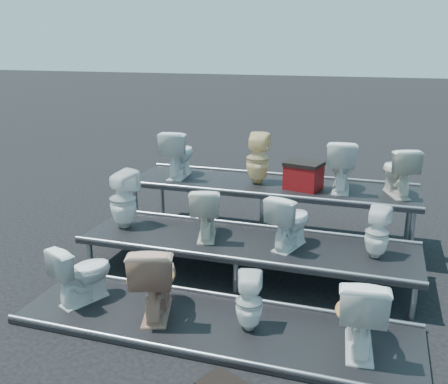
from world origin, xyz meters
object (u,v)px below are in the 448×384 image
(toilet_7, at_px, (377,233))
(toilet_4, at_px, (123,199))
(toilet_1, at_px, (155,278))
(toilet_10, at_px, (342,165))
(red_crate, at_px, (303,177))
(toilet_11, at_px, (398,171))
(toilet_6, at_px, (290,221))
(toilet_5, at_px, (206,212))
(toilet_2, at_px, (249,302))
(toilet_3, at_px, (361,311))
(toilet_0, at_px, (83,273))
(toilet_8, at_px, (179,153))
(toilet_9, at_px, (258,159))

(toilet_7, bearing_deg, toilet_4, 10.78)
(toilet_1, relative_size, toilet_7, 1.36)
(toilet_4, bearing_deg, toilet_10, -132.88)
(red_crate, bearing_deg, toilet_11, 18.24)
(toilet_6, height_order, toilet_10, toilet_10)
(toilet_4, bearing_deg, toilet_5, -158.38)
(toilet_2, xyz_separation_m, toilet_7, (1.17, 1.30, 0.40))
(toilet_3, relative_size, toilet_6, 1.17)
(toilet_0, height_order, toilet_5, toilet_5)
(toilet_3, relative_size, toilet_5, 1.17)
(toilet_3, xyz_separation_m, red_crate, (-0.97, 2.51, 0.57))
(toilet_6, xyz_separation_m, red_crate, (-0.04, 1.21, 0.23))
(toilet_11, bearing_deg, toilet_7, 60.51)
(toilet_2, distance_m, toilet_4, 2.52)
(red_crate, bearing_deg, toilet_4, -137.47)
(toilet_10, bearing_deg, toilet_7, 109.55)
(toilet_4, height_order, toilet_11, toilet_11)
(toilet_1, distance_m, toilet_6, 1.79)
(toilet_0, height_order, toilet_6, toilet_6)
(toilet_0, height_order, red_crate, red_crate)
(toilet_2, bearing_deg, toilet_11, -129.23)
(toilet_8, bearing_deg, toilet_3, 134.47)
(toilet_10, bearing_deg, toilet_1, 54.27)
(toilet_3, distance_m, toilet_8, 3.98)
(toilet_1, distance_m, toilet_11, 3.62)
(toilet_0, distance_m, toilet_7, 3.38)
(toilet_5, distance_m, toilet_10, 2.06)
(toilet_2, xyz_separation_m, toilet_5, (-0.92, 1.30, 0.43))
(toilet_2, height_order, toilet_10, toilet_10)
(toilet_6, distance_m, toilet_11, 1.83)
(toilet_4, bearing_deg, toilet_1, 150.99)
(toilet_0, distance_m, toilet_10, 3.73)
(toilet_7, bearing_deg, red_crate, -38.07)
(red_crate, bearing_deg, toilet_6, -74.33)
(toilet_7, bearing_deg, toilet_10, -56.46)
(toilet_0, xyz_separation_m, toilet_11, (3.30, 2.60, 0.79))
(toilet_5, height_order, toilet_10, toilet_10)
(toilet_4, height_order, toilet_6, toilet_4)
(toilet_2, distance_m, toilet_5, 1.65)
(toilet_3, xyz_separation_m, toilet_10, (-0.46, 2.60, 0.77))
(toilet_11, bearing_deg, toilet_9, -20.53)
(toilet_1, height_order, toilet_2, toilet_1)
(toilet_3, height_order, toilet_6, toilet_6)
(toilet_2, bearing_deg, toilet_6, -108.06)
(toilet_0, height_order, toilet_1, toilet_1)
(toilet_11, height_order, red_crate, toilet_11)
(toilet_9, bearing_deg, toilet_3, 120.13)
(toilet_1, xyz_separation_m, toilet_11, (2.41, 2.60, 0.72))
(toilet_2, height_order, red_crate, red_crate)
(toilet_10, bearing_deg, toilet_3, 96.76)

